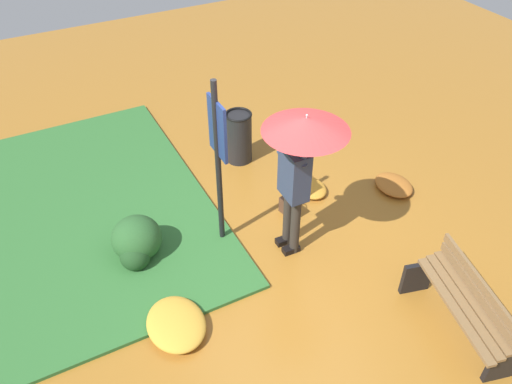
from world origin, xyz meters
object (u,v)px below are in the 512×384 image
object	(u,v)px
park_bench	(464,305)
info_sign_post	(218,148)
person_with_umbrella	(300,151)
handbag	(289,207)
trash_bin	(239,137)

from	to	relation	value
park_bench	info_sign_post	bearing A→B (deg)	-145.89
park_bench	person_with_umbrella	bearing A→B (deg)	-152.84
person_with_umbrella	info_sign_post	bearing A→B (deg)	-130.37
person_with_umbrella	park_bench	xyz separation A→B (m)	(1.87, 0.96, -1.15)
info_sign_post	handbag	size ratio (longest dim) A/B	6.22
person_with_umbrella	handbag	bearing A→B (deg)	154.90
person_with_umbrella	info_sign_post	xyz separation A→B (m)	(-0.61, -0.72, -0.11)
person_with_umbrella	handbag	world-z (taller)	person_with_umbrella
person_with_umbrella	info_sign_post	world-z (taller)	info_sign_post
info_sign_post	park_bench	world-z (taller)	info_sign_post
person_with_umbrella	info_sign_post	size ratio (longest dim) A/B	0.89
park_bench	handbag	bearing A→B (deg)	-164.98
info_sign_post	trash_bin	bearing A→B (deg)	147.11
info_sign_post	park_bench	bearing A→B (deg)	34.11
park_bench	trash_bin	bearing A→B (deg)	-170.01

